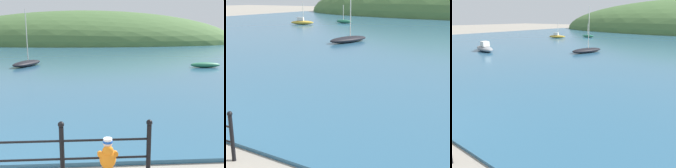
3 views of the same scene
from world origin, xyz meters
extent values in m
cube|color=#2D5B7A|center=(0.00, 32.00, 0.05)|extent=(80.00, 60.00, 0.10)
cylinder|color=black|center=(2.69, 1.50, 0.55)|extent=(0.09, 0.09, 1.10)
sphere|color=black|center=(2.69, 1.50, 1.15)|extent=(0.12, 0.12, 0.12)
ellipsoid|color=gold|center=(-17.27, 30.49, 0.34)|extent=(3.15, 1.91, 0.49)
cube|color=silver|center=(-17.49, 30.40, 0.81)|extent=(0.97, 0.75, 0.44)
cylinder|color=beige|center=(-17.13, 30.54, 1.81)|extent=(0.07, 0.07, 2.43)
ellipsoid|color=#287551|center=(-13.48, 34.92, 0.34)|extent=(2.49, 0.79, 0.49)
cylinder|color=beige|center=(-13.61, 34.93, 1.57)|extent=(0.07, 0.07, 1.96)
ellipsoid|color=black|center=(-4.02, 19.08, 0.34)|extent=(2.25, 3.99, 0.47)
cylinder|color=beige|center=(-3.97, 19.26, 2.67)|extent=(0.07, 0.07, 4.19)
camera|label=1|loc=(1.66, -3.21, 2.83)|focal=42.00mm
camera|label=2|loc=(8.03, -2.80, 3.64)|focal=50.00mm
camera|label=3|loc=(7.95, -0.56, 3.63)|focal=35.00mm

